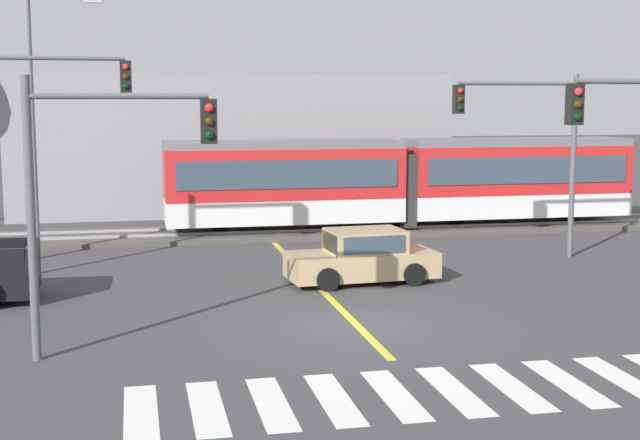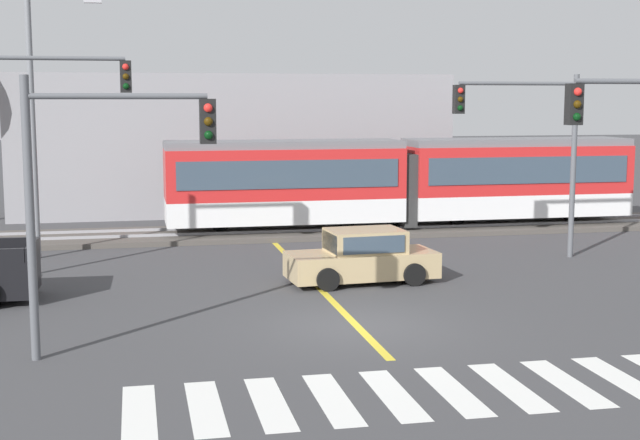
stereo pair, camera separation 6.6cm
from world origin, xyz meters
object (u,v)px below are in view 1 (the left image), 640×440
at_px(traffic_light_mid_left, 31,125).
at_px(street_lamp_west, 39,107).
at_px(sedan_crossing, 362,258).
at_px(light_rail_tram, 402,179).
at_px(traffic_light_mid_right, 533,135).
at_px(traffic_light_near_left, 98,172).

relative_size(traffic_light_mid_left, street_lamp_west, 0.77).
xyz_separation_m(sedan_crossing, street_lamp_west, (-9.21, 5.94, 4.22)).
bearing_deg(street_lamp_west, light_rail_tram, 14.53).
height_order(sedan_crossing, traffic_light_mid_right, traffic_light_mid_right).
xyz_separation_m(sedan_crossing, traffic_light_mid_right, (6.32, 2.59, 3.34)).
height_order(traffic_light_mid_left, traffic_light_mid_right, traffic_light_mid_left).
distance_m(sedan_crossing, street_lamp_west, 11.74).
relative_size(sedan_crossing, traffic_light_mid_right, 0.72).
distance_m(sedan_crossing, traffic_light_mid_left, 10.01).
bearing_deg(traffic_light_mid_right, street_lamp_west, 167.80).
distance_m(light_rail_tram, sedan_crossing, 10.32).
distance_m(traffic_light_mid_left, traffic_light_mid_right, 15.40).
xyz_separation_m(sedan_crossing, traffic_light_mid_left, (-9.07, 2.00, 3.75)).
distance_m(light_rail_tram, traffic_light_mid_right, 7.43).
relative_size(traffic_light_near_left, traffic_light_mid_left, 0.84).
bearing_deg(light_rail_tram, traffic_light_mid_right, -71.75).
distance_m(light_rail_tram, traffic_light_mid_left, 15.27).
distance_m(traffic_light_mid_left, street_lamp_west, 3.97).
bearing_deg(traffic_light_mid_left, sedan_crossing, -12.43).
bearing_deg(sedan_crossing, street_lamp_west, 147.16).
xyz_separation_m(traffic_light_near_left, traffic_light_mid_left, (-2.08, 8.03, 0.70)).
height_order(traffic_light_near_left, traffic_light_mid_left, traffic_light_mid_left).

